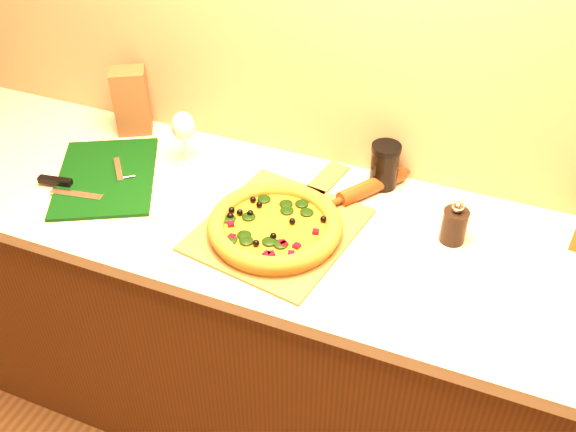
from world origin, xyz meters
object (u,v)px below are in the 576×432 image
object	(u,v)px
pepper_grinder	(454,225)
wine_glass	(183,128)
pizza	(275,226)
dark_jar	(385,166)
pizza_peel	(281,226)
cutting_board	(105,177)
rolling_pin	(372,186)

from	to	relation	value
pepper_grinder	wine_glass	xyz separation A→B (m)	(-0.83, 0.06, 0.07)
pizza	pepper_grinder	xyz separation A→B (m)	(0.44, 0.16, 0.02)
wine_glass	dark_jar	world-z (taller)	wine_glass
pizza_peel	wine_glass	bearing A→B (deg)	164.85
cutting_board	rolling_pin	xyz separation A→B (m)	(0.77, 0.23, 0.02)
cutting_board	pepper_grinder	distance (m)	1.03
pizza_peel	pepper_grinder	size ratio (longest dim) A/B	4.73
wine_glass	pepper_grinder	bearing A→B (deg)	-3.93
pizza_peel	dark_jar	distance (m)	0.36
pepper_grinder	dark_jar	bearing A→B (deg)	144.20
pizza	pizza_peel	bearing A→B (deg)	85.70
pizza_peel	pepper_grinder	bearing A→B (deg)	24.92
rolling_pin	pizza	bearing A→B (deg)	-123.44
cutting_board	dark_jar	bearing A→B (deg)	-7.67
wine_glass	dark_jar	distance (m)	0.61
pizza_peel	rolling_pin	distance (m)	0.31
pizza	pepper_grinder	world-z (taller)	pepper_grinder
pizza	rolling_pin	bearing A→B (deg)	56.56
cutting_board	dark_jar	distance (m)	0.84
pepper_grinder	wine_glass	bearing A→B (deg)	176.07
pizza_peel	pepper_grinder	xyz separation A→B (m)	(0.44, 0.12, 0.05)
pizza_peel	dark_jar	bearing A→B (deg)	64.70
pizza_peel	pizza	world-z (taller)	pizza
pizza	wine_glass	bearing A→B (deg)	150.92
dark_jar	wine_glass	bearing A→B (deg)	-169.15
pizza_peel	pizza	xyz separation A→B (m)	(-0.00, -0.04, 0.03)
pizza	dark_jar	xyz separation A→B (m)	(0.21, 0.33, 0.04)
cutting_board	rolling_pin	bearing A→B (deg)	-10.50
wine_glass	pizza	bearing A→B (deg)	-29.08
wine_glass	cutting_board	bearing A→B (deg)	-138.21
pepper_grinder	wine_glass	distance (m)	0.84
dark_jar	pizza	bearing A→B (deg)	-121.97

